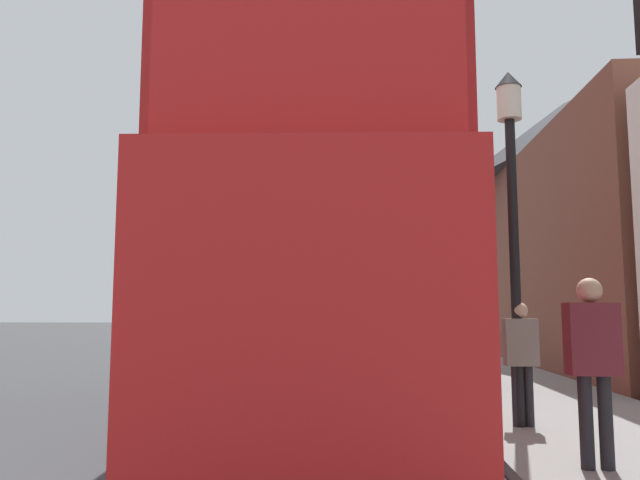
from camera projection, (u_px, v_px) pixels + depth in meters
ground_plane at (245, 354)px, 23.51m from camera, size 144.00×144.00×0.00m
sidewalk at (454, 360)px, 20.06m from camera, size 3.17×108.00×0.14m
brick_terrace_rear at (569, 227)px, 22.65m from camera, size 6.00×23.71×9.30m
tour_bus at (321, 296)px, 9.46m from camera, size 3.01×10.59×4.12m
parked_car_ahead_of_bus at (371, 347)px, 16.74m from camera, size 1.96×4.52×1.40m
pedestrian_second at (592, 353)px, 5.87m from camera, size 0.46×0.25×1.77m
pedestrian_third at (521, 351)px, 8.02m from camera, size 0.41×0.23×1.57m
lamp_post_nearest at (512, 177)px, 8.27m from camera, size 0.35×0.35×4.68m
lamp_post_second at (428, 246)px, 17.77m from camera, size 0.35×0.35×4.84m
lamp_post_third at (404, 268)px, 27.26m from camera, size 0.35×0.35×4.88m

